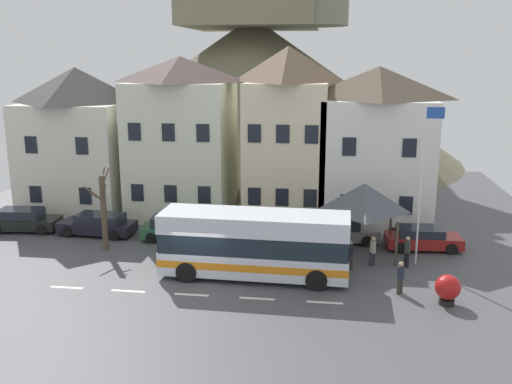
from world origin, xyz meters
name	(u,v)px	position (x,y,z in m)	size (l,w,h in m)	color
ground_plane	(198,285)	(0.00, 0.00, -0.03)	(40.00, 60.00, 0.07)	#4B4C50
townhouse_00	(80,140)	(-11.30, 12.33, 4.93)	(6.86, 6.72, 9.86)	silver
townhouse_01	(182,137)	(-3.91, 12.05, 5.28)	(6.52, 6.16, 10.57)	silver
townhouse_02	(288,134)	(3.14, 12.45, 5.60)	(5.14, 6.96, 11.21)	beige
townhouse_03	(376,147)	(8.82, 11.51, 4.99)	(6.93, 5.09, 9.98)	white
hilltop_castle	(253,84)	(-2.42, 34.93, 7.81)	(43.36, 43.36, 21.59)	#65604A
transit_bus	(255,245)	(2.52, 1.34, 1.62)	(9.20, 2.90, 3.21)	silver
bus_shelter	(364,198)	(7.87, 5.42, 3.16)	(3.60, 3.60, 3.95)	#473D33
parked_car_00	(23,220)	(-12.72, 6.78, 0.68)	(4.37, 2.21, 1.39)	black
parked_car_01	(98,224)	(-7.81, 6.66, 0.65)	(4.67, 2.15, 1.30)	black
parked_car_02	(338,230)	(6.56, 7.31, 0.69)	(4.69, 2.46, 1.41)	slate
parked_car_03	(174,228)	(-2.99, 6.46, 0.68)	(3.98, 2.16, 1.39)	#2D5B3B
parked_car_04	(422,238)	(11.26, 6.70, 0.62)	(4.22, 2.16, 1.25)	maroon
pedestrian_00	(407,251)	(10.07, 3.75, 0.85)	(0.31, 0.37, 1.61)	black
pedestrian_01	(400,277)	(9.35, 0.20, 0.81)	(0.30, 0.32, 1.54)	#38332D
pedestrian_02	(373,250)	(8.33, 3.67, 0.83)	(0.33, 0.32, 1.56)	#2D2D38
pedestrian_03	(350,254)	(7.16, 3.01, 0.78)	(0.37, 0.32, 1.49)	#38332D
public_bench	(403,235)	(10.29, 7.53, 0.47)	(1.62, 0.48, 0.87)	#473828
flagpole	(423,176)	(10.65, 4.18, 4.68)	(0.95, 0.10, 8.20)	silver
harbour_buoy	(448,288)	(11.25, -0.71, 0.75)	(1.10, 1.10, 1.35)	black
bare_tree_01	(104,210)	(-6.29, 4.12, 2.27)	(1.39, 1.75, 4.59)	brown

